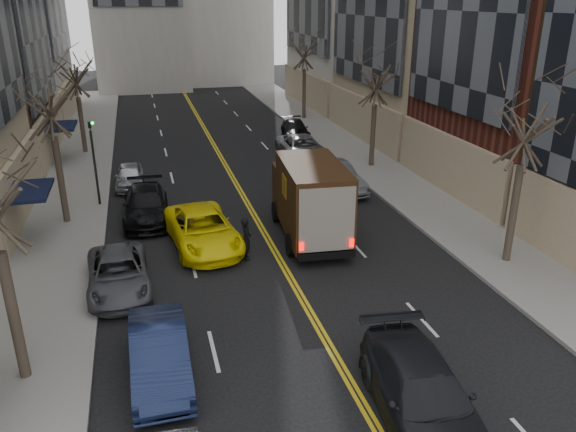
{
  "coord_description": "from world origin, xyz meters",
  "views": [
    {
      "loc": [
        -5.01,
        -6.51,
        10.15
      ],
      "look_at": [
        0.16,
        12.89,
        2.2
      ],
      "focal_mm": 35.0,
      "sensor_mm": 36.0,
      "label": 1
    }
  ],
  "objects_px": {
    "observer_sedan": "(423,394)",
    "taxi": "(203,229)",
    "ups_truck": "(310,199)",
    "pedestrian": "(246,239)"
  },
  "relations": [
    {
      "from": "ups_truck",
      "to": "observer_sedan",
      "type": "height_order",
      "value": "ups_truck"
    },
    {
      "from": "ups_truck",
      "to": "observer_sedan",
      "type": "bearing_deg",
      "value": -88.47
    },
    {
      "from": "observer_sedan",
      "to": "taxi",
      "type": "bearing_deg",
      "value": 114.89
    },
    {
      "from": "taxi",
      "to": "ups_truck",
      "type": "bearing_deg",
      "value": -9.18
    },
    {
      "from": "ups_truck",
      "to": "taxi",
      "type": "bearing_deg",
      "value": -178.02
    },
    {
      "from": "ups_truck",
      "to": "pedestrian",
      "type": "xyz_separation_m",
      "value": [
        -3.15,
        -1.49,
        -0.88
      ]
    },
    {
      "from": "ups_truck",
      "to": "pedestrian",
      "type": "distance_m",
      "value": 3.6
    },
    {
      "from": "observer_sedan",
      "to": "pedestrian",
      "type": "relative_size",
      "value": 3.15
    },
    {
      "from": "taxi",
      "to": "pedestrian",
      "type": "height_order",
      "value": "pedestrian"
    },
    {
      "from": "ups_truck",
      "to": "observer_sedan",
      "type": "distance_m",
      "value": 11.96
    }
  ]
}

